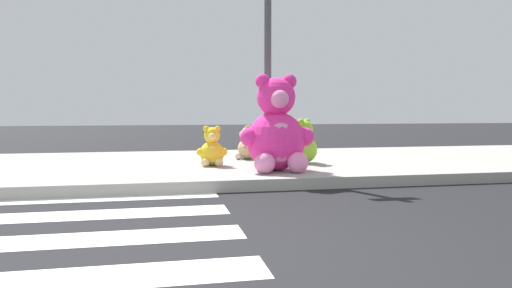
{
  "coord_description": "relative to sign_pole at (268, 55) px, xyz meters",
  "views": [
    {
      "loc": [
        -0.64,
        -2.64,
        1.01
      ],
      "look_at": [
        0.65,
        3.6,
        0.55
      ],
      "focal_mm": 32.93,
      "sensor_mm": 36.0,
      "label": 1
    }
  ],
  "objects": [
    {
      "name": "sidewalk",
      "position": [
        -1.0,
        0.8,
        -1.77
      ],
      "size": [
        28.0,
        4.4,
        0.15
      ],
      "primitive_type": "cube",
      "color": "#9E9B93",
      "rests_on": "ground_plane"
    },
    {
      "name": "sign_pole",
      "position": [
        0.0,
        0.0,
        0.0
      ],
      "size": [
        0.56,
        0.11,
        3.2
      ],
      "color": "#4C4C51",
      "rests_on": "sidewalk"
    },
    {
      "name": "plush_tan",
      "position": [
        -0.13,
        1.05,
        -1.46
      ],
      "size": [
        0.43,
        0.44,
        0.6
      ],
      "color": "tan",
      "rests_on": "sidewalk"
    },
    {
      "name": "plush_lime",
      "position": [
        0.65,
        0.27,
        -1.41
      ],
      "size": [
        0.52,
        0.52,
        0.72
      ],
      "color": "#8CD133",
      "rests_on": "sidewalk"
    },
    {
      "name": "plush_yellow",
      "position": [
        -0.84,
        0.18,
        -1.45
      ],
      "size": [
        0.48,
        0.43,
        0.62
      ],
      "color": "yellow",
      "rests_on": "sidewalk"
    },
    {
      "name": "plush_pink_large",
      "position": [
        -0.01,
        -0.59,
        -1.15
      ],
      "size": [
        1.06,
        0.93,
        1.37
      ],
      "color": "#F22D93",
      "rests_on": "sidewalk"
    },
    {
      "name": "ground_plane",
      "position": [
        -1.0,
        -4.4,
        -1.85
      ],
      "size": [
        60.0,
        60.0,
        0.0
      ],
      "primitive_type": "plane",
      "color": "black"
    }
  ]
}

